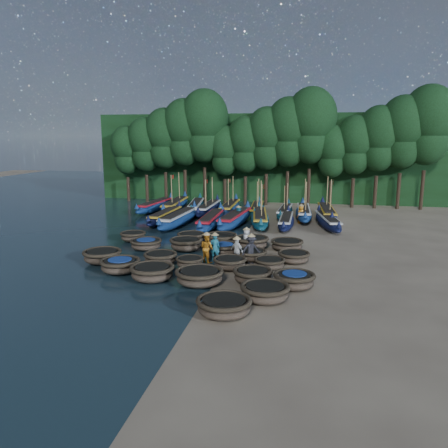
% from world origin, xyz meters
% --- Properties ---
extents(ground, '(120.00, 120.00, 0.00)m').
position_xyz_m(ground, '(0.00, 0.00, 0.00)').
color(ground, gray).
rests_on(ground, ground).
extents(foliage_wall, '(40.00, 3.00, 10.00)m').
position_xyz_m(foliage_wall, '(0.00, 23.50, 5.00)').
color(foliage_wall, black).
rests_on(foliage_wall, ground).
extents(coracle_3, '(2.52, 2.52, 0.79)m').
position_xyz_m(coracle_3, '(1.27, -10.68, 0.45)').
color(coracle_3, '#4D3E30').
rests_on(coracle_3, ground).
extents(coracle_4, '(2.37, 2.37, 0.82)m').
position_xyz_m(coracle_4, '(2.82, -8.74, 0.47)').
color(coracle_4, '#4D3E30').
rests_on(coracle_4, ground).
extents(coracle_5, '(2.27, 2.27, 0.79)m').
position_xyz_m(coracle_5, '(-5.53, -5.95, 0.46)').
color(coracle_5, '#4D3E30').
rests_on(coracle_5, ground).
extents(coracle_6, '(2.89, 2.89, 0.84)m').
position_xyz_m(coracle_6, '(-3.31, -6.89, 0.48)').
color(coracle_6, '#4D3E30').
rests_on(coracle_6, ground).
extents(coracle_7, '(3.00, 3.00, 0.84)m').
position_xyz_m(coracle_7, '(-0.70, -7.11, 0.48)').
color(coracle_7, '#4D3E30').
rests_on(coracle_7, ground).
extents(coracle_8, '(2.13, 2.13, 0.78)m').
position_xyz_m(coracle_8, '(1.95, -6.33, 0.45)').
color(coracle_8, '#4D3E30').
rests_on(coracle_8, ground).
extents(coracle_9, '(2.23, 2.23, 0.84)m').
position_xyz_m(coracle_9, '(4.08, -6.78, 0.48)').
color(coracle_9, '#4D3E30').
rests_on(coracle_9, ground).
extents(coracle_10, '(2.35, 2.35, 0.82)m').
position_xyz_m(coracle_10, '(-7.36, -4.40, 0.47)').
color(coracle_10, '#4D3E30').
rests_on(coracle_10, ground).
extents(coracle_11, '(2.08, 2.08, 0.76)m').
position_xyz_m(coracle_11, '(-3.82, -4.06, 0.43)').
color(coracle_11, '#4D3E30').
rests_on(coracle_11, ground).
extents(coracle_12, '(1.86, 1.86, 0.65)m').
position_xyz_m(coracle_12, '(-1.96, -4.35, 0.37)').
color(coracle_12, '#4D3E30').
rests_on(coracle_12, ground).
extents(coracle_13, '(1.94, 1.94, 0.71)m').
position_xyz_m(coracle_13, '(0.36, -4.17, 0.40)').
color(coracle_13, '#4D3E30').
rests_on(coracle_13, ground).
extents(coracle_14, '(1.81, 1.81, 0.63)m').
position_xyz_m(coracle_14, '(2.59, -3.63, 0.36)').
color(coracle_14, '#4D3E30').
rests_on(coracle_14, ground).
extents(coracle_15, '(2.56, 2.56, 0.72)m').
position_xyz_m(coracle_15, '(-5.92, -0.90, 0.42)').
color(coracle_15, '#4D3E30').
rests_on(coracle_15, ground).
extents(coracle_16, '(2.70, 2.70, 0.85)m').
position_xyz_m(coracle_16, '(-3.22, -0.64, 0.49)').
color(coracle_16, '#4D3E30').
rests_on(coracle_16, ground).
extents(coracle_17, '(2.34, 2.34, 0.70)m').
position_xyz_m(coracle_17, '(-0.61, -1.03, 0.41)').
color(coracle_17, '#4D3E30').
rests_on(coracle_17, ground).
extents(coracle_18, '(2.01, 2.01, 0.67)m').
position_xyz_m(coracle_18, '(1.29, -2.09, 0.38)').
color(coracle_18, '#4D3E30').
rests_on(coracle_18, ground).
extents(coracle_19, '(2.13, 2.13, 0.70)m').
position_xyz_m(coracle_19, '(3.91, -2.17, 0.40)').
color(coracle_19, '#4D3E30').
rests_on(coracle_19, ground).
extents(coracle_20, '(1.95, 1.95, 0.71)m').
position_xyz_m(coracle_20, '(-7.70, 1.15, 0.41)').
color(coracle_20, '#4D3E30').
rests_on(coracle_20, ground).
extents(coracle_21, '(2.28, 2.28, 0.73)m').
position_xyz_m(coracle_21, '(-3.47, 1.57, 0.42)').
color(coracle_21, '#4D3E30').
rests_on(coracle_21, ground).
extents(coracle_22, '(2.57, 2.57, 0.76)m').
position_xyz_m(coracle_22, '(-1.25, 1.49, 0.43)').
color(coracle_22, '#4D3E30').
rests_on(coracle_22, ground).
extents(coracle_23, '(2.69, 2.69, 0.85)m').
position_xyz_m(coracle_23, '(1.01, 0.67, 0.48)').
color(coracle_23, '#4D3E30').
rests_on(coracle_23, ground).
extents(coracle_24, '(2.63, 2.63, 0.71)m').
position_xyz_m(coracle_24, '(3.37, 0.77, 0.41)').
color(coracle_24, '#4D3E30').
rests_on(coracle_24, ground).
extents(long_boat_2, '(1.72, 8.15, 1.43)m').
position_xyz_m(long_boat_2, '(-7.74, 8.64, 0.55)').
color(long_boat_2, black).
rests_on(long_boat_2, ground).
extents(long_boat_3, '(2.16, 8.91, 1.57)m').
position_xyz_m(long_boat_3, '(-6.13, 7.41, 0.60)').
color(long_boat_3, navy).
rests_on(long_boat_3, ground).
extents(long_boat_4, '(1.60, 8.78, 1.55)m').
position_xyz_m(long_boat_4, '(-3.24, 7.16, 0.59)').
color(long_boat_4, navy).
rests_on(long_boat_4, ground).
extents(long_boat_5, '(2.57, 9.13, 1.62)m').
position_xyz_m(long_boat_5, '(-1.37, 8.21, 0.62)').
color(long_boat_5, navy).
rests_on(long_boat_5, ground).
extents(long_boat_6, '(2.58, 8.68, 3.71)m').
position_xyz_m(long_boat_6, '(0.66, 8.80, 0.59)').
color(long_boat_6, navy).
rests_on(long_boat_6, ground).
extents(long_boat_7, '(1.36, 7.46, 1.31)m').
position_xyz_m(long_boat_7, '(2.91, 8.43, 0.50)').
color(long_boat_7, black).
rests_on(long_boat_7, ground).
extents(long_boat_8, '(2.67, 7.81, 1.39)m').
position_xyz_m(long_boat_8, '(6.35, 8.88, 0.53)').
color(long_boat_8, black).
rests_on(long_boat_8, ground).
extents(long_boat_9, '(2.30, 8.26, 1.46)m').
position_xyz_m(long_boat_9, '(-10.56, 13.94, 0.56)').
color(long_boat_9, navy).
rests_on(long_boat_9, ground).
extents(long_boat_10, '(1.97, 9.07, 3.86)m').
position_xyz_m(long_boat_10, '(-8.51, 14.16, 0.61)').
color(long_boat_10, navy).
rests_on(long_boat_10, ground).
extents(long_boat_11, '(2.52, 8.14, 1.45)m').
position_xyz_m(long_boat_11, '(-6.43, 14.46, 0.55)').
color(long_boat_11, navy).
rests_on(long_boat_11, ground).
extents(long_boat_12, '(1.59, 8.32, 3.54)m').
position_xyz_m(long_boat_12, '(-4.86, 13.29, 0.56)').
color(long_boat_12, black).
rests_on(long_boat_12, ground).
extents(long_boat_13, '(1.55, 8.42, 3.58)m').
position_xyz_m(long_boat_13, '(-2.87, 14.08, 0.57)').
color(long_boat_13, navy).
rests_on(long_boat_13, ground).
extents(long_boat_14, '(1.86, 7.96, 3.39)m').
position_xyz_m(long_boat_14, '(-0.16, 13.74, 0.54)').
color(long_boat_14, navy).
rests_on(long_boat_14, ground).
extents(long_boat_15, '(1.70, 7.30, 3.11)m').
position_xyz_m(long_boat_15, '(2.55, 13.21, 0.49)').
color(long_boat_15, navy).
rests_on(long_boat_15, ground).
extents(long_boat_16, '(1.81, 8.45, 3.59)m').
position_xyz_m(long_boat_16, '(4.32, 12.47, 0.57)').
color(long_boat_16, navy).
rests_on(long_boat_16, ground).
extents(long_boat_17, '(2.09, 9.02, 3.84)m').
position_xyz_m(long_boat_17, '(6.38, 12.60, 0.61)').
color(long_boat_17, black).
rests_on(long_boat_17, ground).
extents(fisherman_0, '(0.86, 0.86, 1.71)m').
position_xyz_m(fisherman_0, '(0.71, 0.16, 0.83)').
color(fisherman_0, silver).
rests_on(fisherman_0, ground).
extents(fisherman_1, '(0.61, 0.52, 1.87)m').
position_xyz_m(fisherman_1, '(-0.86, -2.51, 0.94)').
color(fisherman_1, '#1B6074').
rests_on(fisherman_1, ground).
extents(fisherman_2, '(1.10, 1.05, 1.99)m').
position_xyz_m(fisherman_2, '(-1.26, -2.98, 0.94)').
color(fisherman_2, '#B76F18').
rests_on(fisherman_2, ground).
extents(fisherman_3, '(1.32, 1.13, 1.98)m').
position_xyz_m(fisherman_3, '(1.41, -2.85, 0.92)').
color(fisherman_3, black).
rests_on(fisherman_3, ground).
extents(fisherman_4, '(0.99, 0.85, 1.80)m').
position_xyz_m(fisherman_4, '(0.55, -2.93, 0.87)').
color(fisherman_4, silver).
rests_on(fisherman_4, ground).
extents(fisherman_5, '(1.50, 1.13, 1.78)m').
position_xyz_m(fisherman_5, '(-1.18, 8.77, 0.83)').
color(fisherman_5, '#1B6074').
rests_on(fisherman_5, ground).
extents(fisherman_6, '(0.90, 0.94, 1.82)m').
position_xyz_m(fisherman_6, '(4.10, 10.28, 0.87)').
color(fisherman_6, '#B76F18').
rests_on(fisherman_6, ground).
extents(tree_0, '(3.68, 3.68, 8.68)m').
position_xyz_m(tree_0, '(-16.00, 20.00, 5.97)').
color(tree_0, black).
rests_on(tree_0, ground).
extents(tree_1, '(4.09, 4.09, 9.65)m').
position_xyz_m(tree_1, '(-13.70, 20.00, 6.65)').
color(tree_1, black).
rests_on(tree_1, ground).
extents(tree_2, '(4.51, 4.51, 10.63)m').
position_xyz_m(tree_2, '(-11.40, 20.00, 7.32)').
color(tree_2, black).
rests_on(tree_2, ground).
extents(tree_3, '(4.92, 4.92, 11.60)m').
position_xyz_m(tree_3, '(-9.10, 20.00, 8.00)').
color(tree_3, black).
rests_on(tree_3, ground).
extents(tree_4, '(5.34, 5.34, 12.58)m').
position_xyz_m(tree_4, '(-6.80, 20.00, 8.67)').
color(tree_4, black).
rests_on(tree_4, ground).
extents(tree_5, '(3.68, 3.68, 8.68)m').
position_xyz_m(tree_5, '(-4.50, 20.00, 5.97)').
color(tree_5, black).
rests_on(tree_5, ground).
extents(tree_6, '(4.09, 4.09, 9.65)m').
position_xyz_m(tree_6, '(-2.20, 20.00, 6.65)').
color(tree_6, black).
rests_on(tree_6, ground).
extents(tree_7, '(4.51, 4.51, 10.63)m').
position_xyz_m(tree_7, '(0.10, 20.00, 7.32)').
color(tree_7, black).
rests_on(tree_7, ground).
extents(tree_8, '(4.92, 4.92, 11.60)m').
position_xyz_m(tree_8, '(2.40, 20.00, 8.00)').
color(tree_8, black).
rests_on(tree_8, ground).
extents(tree_9, '(5.34, 5.34, 12.58)m').
position_xyz_m(tree_9, '(4.70, 20.00, 8.67)').
color(tree_9, black).
rests_on(tree_9, ground).
extents(tree_10, '(3.68, 3.68, 8.68)m').
position_xyz_m(tree_10, '(7.00, 20.00, 5.97)').
color(tree_10, black).
rests_on(tree_10, ground).
extents(tree_11, '(4.09, 4.09, 9.65)m').
position_xyz_m(tree_11, '(9.30, 20.00, 6.65)').
color(tree_11, black).
rests_on(tree_11, ground).
extents(tree_12, '(4.51, 4.51, 10.63)m').
position_xyz_m(tree_12, '(11.60, 20.00, 7.32)').
color(tree_12, black).
rests_on(tree_12, ground).
extents(tree_13, '(4.92, 4.92, 11.60)m').
position_xyz_m(tree_13, '(13.90, 20.00, 8.00)').
color(tree_13, black).
rests_on(tree_13, ground).
extents(tree_14, '(5.34, 5.34, 12.58)m').
position_xyz_m(tree_14, '(16.20, 20.00, 8.67)').
color(tree_14, black).
rests_on(tree_14, ground).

